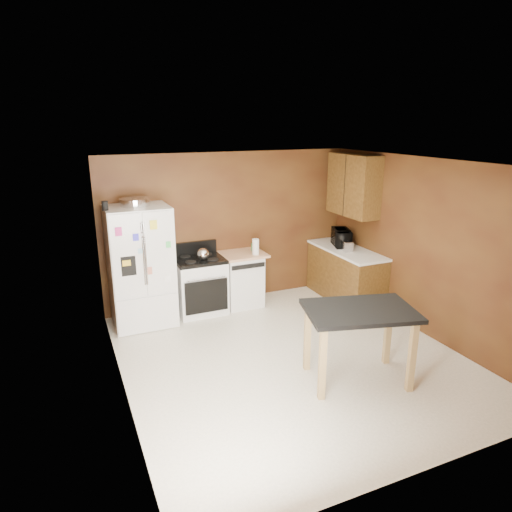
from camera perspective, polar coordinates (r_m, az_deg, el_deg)
floor at (r=6.12m, az=4.43°, el=-12.55°), size 4.50×4.50×0.00m
ceiling at (r=5.37m, az=5.04°, el=11.44°), size 4.50×4.50×0.00m
wall_back at (r=7.60m, az=-3.31°, el=3.46°), size 4.20×0.00×4.20m
wall_front at (r=3.94m, az=20.60°, el=-10.59°), size 4.20×0.00×4.20m
wall_left at (r=5.03m, az=-16.97°, el=-4.26°), size 0.00×4.50×4.50m
wall_right at (r=6.83m, az=20.44°, el=0.91°), size 0.00×4.50×4.50m
roasting_pan at (r=6.79m, az=-14.90°, el=6.54°), size 0.43×0.43×0.11m
pen_cup at (r=6.55m, az=-18.36°, el=5.98°), size 0.08×0.08×0.13m
kettle at (r=7.07m, az=-6.66°, el=0.23°), size 0.19×0.19×0.19m
paper_towel at (r=7.36m, az=-0.05°, el=1.17°), size 0.14×0.14×0.25m
green_canister at (r=7.59m, az=-0.17°, el=1.13°), size 0.12×0.12×0.12m
toaster at (r=7.69m, az=11.28°, el=1.26°), size 0.19×0.25×0.17m
microwave at (r=7.96m, az=10.62°, el=2.20°), size 0.47×0.56×0.27m
refrigerator at (r=6.96m, az=-14.19°, el=-1.28°), size 0.90×0.80×1.80m
gas_range at (r=7.34m, az=-7.02°, el=-3.56°), size 0.76×0.68×1.10m
dishwasher at (r=7.58m, az=-1.85°, el=-2.84°), size 0.78×0.63×0.89m
right_cabinets at (r=7.86m, az=11.41°, el=1.01°), size 0.63×1.58×2.45m
island at (r=5.43m, az=12.80°, el=-7.82°), size 1.41×1.12×0.91m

